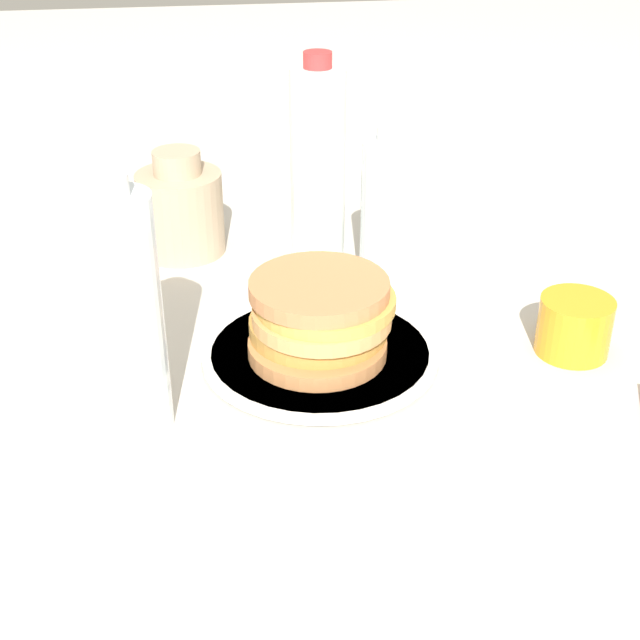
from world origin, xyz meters
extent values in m
plane|color=#BCB7AD|center=(0.00, 0.00, 0.00)|extent=(4.00, 4.00, 0.00)
cylinder|color=silver|center=(0.01, 0.02, 0.01)|extent=(0.22, 0.22, 0.01)
cylinder|color=silver|center=(0.01, 0.02, 0.01)|extent=(0.24, 0.24, 0.01)
cylinder|color=#B77644|center=(0.01, 0.01, 0.02)|extent=(0.14, 0.14, 0.02)
cylinder|color=#B27F38|center=(0.01, 0.03, 0.04)|extent=(0.14, 0.14, 0.02)
cylinder|color=tan|center=(0.01, 0.02, 0.05)|extent=(0.14, 0.14, 0.02)
cylinder|color=#BF9645|center=(0.02, 0.02, 0.07)|extent=(0.14, 0.14, 0.01)
cylinder|color=#BA7649|center=(0.01, 0.03, 0.08)|extent=(0.14, 0.14, 0.02)
cylinder|color=orange|center=(0.27, 0.00, 0.03)|extent=(0.08, 0.08, 0.06)
cylinder|color=tan|center=(-0.12, 0.31, 0.05)|extent=(0.11, 0.11, 0.10)
cylinder|color=tan|center=(-0.12, 0.31, 0.12)|extent=(0.06, 0.06, 0.03)
cylinder|color=silver|center=(0.12, 0.18, 0.09)|extent=(0.07, 0.07, 0.17)
cylinder|color=white|center=(0.12, 0.18, 0.18)|extent=(0.03, 0.03, 0.02)
cylinder|color=silver|center=(-0.17, -0.06, 0.11)|extent=(0.07, 0.07, 0.22)
cylinder|color=white|center=(-0.17, -0.06, 0.23)|extent=(0.03, 0.03, 0.02)
cylinder|color=silver|center=(0.04, 0.26, 0.12)|extent=(0.07, 0.07, 0.24)
cylinder|color=red|center=(0.04, 0.26, 0.25)|extent=(0.03, 0.03, 0.02)
camera|label=1|loc=(-0.10, -0.75, 0.49)|focal=50.00mm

